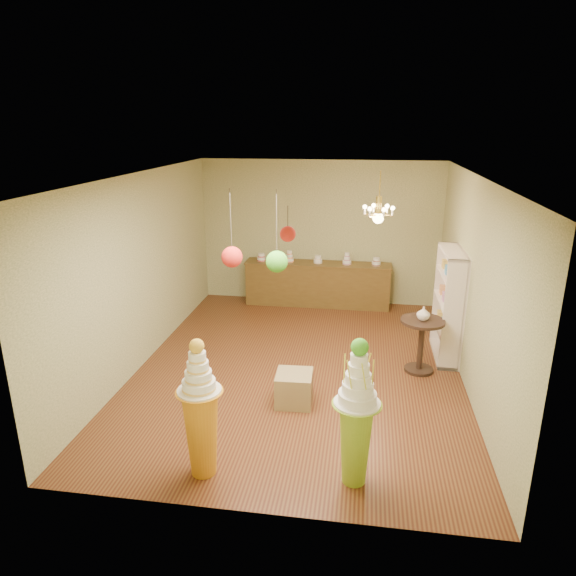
# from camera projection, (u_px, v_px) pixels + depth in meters

# --- Properties ---
(floor) EXTENTS (6.50, 6.50, 0.00)m
(floor) POSITION_uv_depth(u_px,v_px,m) (299.00, 367.00, 8.18)
(floor) COLOR #562E17
(floor) RESTS_ON ground
(ceiling) EXTENTS (6.50, 6.50, 0.00)m
(ceiling) POSITION_uv_depth(u_px,v_px,m) (301.00, 175.00, 7.25)
(ceiling) COLOR white
(ceiling) RESTS_ON ground
(wall_back) EXTENTS (5.00, 0.04, 3.00)m
(wall_back) POSITION_uv_depth(u_px,v_px,m) (320.00, 233.00, 10.77)
(wall_back) COLOR tan
(wall_back) RESTS_ON ground
(wall_front) EXTENTS (5.00, 0.04, 3.00)m
(wall_front) POSITION_uv_depth(u_px,v_px,m) (254.00, 378.00, 4.66)
(wall_front) COLOR tan
(wall_front) RESTS_ON ground
(wall_left) EXTENTS (0.04, 6.50, 3.00)m
(wall_left) POSITION_uv_depth(u_px,v_px,m) (142.00, 270.00, 8.07)
(wall_left) COLOR tan
(wall_left) RESTS_ON ground
(wall_right) EXTENTS (0.04, 6.50, 3.00)m
(wall_right) POSITION_uv_depth(u_px,v_px,m) (472.00, 284.00, 7.36)
(wall_right) COLOR tan
(wall_right) RESTS_ON ground
(pedestal_green) EXTENTS (0.56, 0.56, 1.68)m
(pedestal_green) POSITION_uv_depth(u_px,v_px,m) (356.00, 425.00, 5.37)
(pedestal_green) COLOR #8CB628
(pedestal_green) RESTS_ON floor
(pedestal_orange) EXTENTS (0.57, 0.57, 1.61)m
(pedestal_orange) POSITION_uv_depth(u_px,v_px,m) (201.00, 421.00, 5.52)
(pedestal_orange) COLOR orange
(pedestal_orange) RESTS_ON floor
(burlap_riser) EXTENTS (0.51, 0.51, 0.45)m
(burlap_riser) POSITION_uv_depth(u_px,v_px,m) (294.00, 388.00, 7.06)
(burlap_riser) COLOR #907B4E
(burlap_riser) RESTS_ON floor
(sideboard) EXTENTS (3.04, 0.54, 1.16)m
(sideboard) POSITION_uv_depth(u_px,v_px,m) (318.00, 283.00, 10.82)
(sideboard) COLOR brown
(sideboard) RESTS_ON floor
(shelving_unit) EXTENTS (0.33, 1.20, 1.80)m
(shelving_unit) POSITION_uv_depth(u_px,v_px,m) (449.00, 304.00, 8.32)
(shelving_unit) COLOR silver
(shelving_unit) RESTS_ON floor
(round_table) EXTENTS (0.68, 0.68, 0.86)m
(round_table) POSITION_uv_depth(u_px,v_px,m) (421.00, 338.00, 7.88)
(round_table) COLOR black
(round_table) RESTS_ON floor
(vase) EXTENTS (0.24, 0.24, 0.21)m
(vase) POSITION_uv_depth(u_px,v_px,m) (423.00, 313.00, 7.75)
(vase) COLOR silver
(vase) RESTS_ON round_table
(pom_red_left) EXTENTS (0.25, 0.25, 0.94)m
(pom_red_left) POSITION_uv_depth(u_px,v_px,m) (232.00, 257.00, 6.09)
(pom_red_left) COLOR #3F382D
(pom_red_left) RESTS_ON ceiling
(pom_green_mid) EXTENTS (0.26, 0.26, 0.97)m
(pom_green_mid) POSITION_uv_depth(u_px,v_px,m) (277.00, 261.00, 6.01)
(pom_green_mid) COLOR #3F382D
(pom_green_mid) RESTS_ON ceiling
(pom_red_right) EXTENTS (0.15, 0.15, 0.33)m
(pom_red_right) POSITION_uv_depth(u_px,v_px,m) (288.00, 234.00, 4.70)
(pom_red_right) COLOR #3F382D
(pom_red_right) RESTS_ON ceiling
(chandelier) EXTENTS (0.60, 0.60, 0.85)m
(chandelier) POSITION_uv_depth(u_px,v_px,m) (378.00, 215.00, 8.21)
(chandelier) COLOR gold
(chandelier) RESTS_ON ceiling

